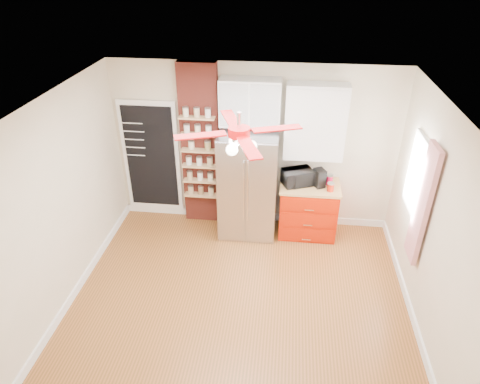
# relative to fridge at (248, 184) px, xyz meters

# --- Properties ---
(floor) EXTENTS (4.50, 4.50, 0.00)m
(floor) POSITION_rel_fridge_xyz_m (0.05, -1.63, -0.88)
(floor) COLOR #955125
(floor) RESTS_ON ground
(ceiling) EXTENTS (4.50, 4.50, 0.00)m
(ceiling) POSITION_rel_fridge_xyz_m (0.05, -1.63, 1.83)
(ceiling) COLOR white
(ceiling) RESTS_ON wall_back
(wall_back) EXTENTS (4.50, 0.02, 2.70)m
(wall_back) POSITION_rel_fridge_xyz_m (0.05, 0.37, 0.48)
(wall_back) COLOR beige
(wall_back) RESTS_ON floor
(wall_front) EXTENTS (4.50, 0.02, 2.70)m
(wall_front) POSITION_rel_fridge_xyz_m (0.05, -3.63, 0.48)
(wall_front) COLOR beige
(wall_front) RESTS_ON floor
(wall_left) EXTENTS (0.02, 4.00, 2.70)m
(wall_left) POSITION_rel_fridge_xyz_m (-2.20, -1.63, 0.48)
(wall_left) COLOR beige
(wall_left) RESTS_ON floor
(wall_right) EXTENTS (0.02, 4.00, 2.70)m
(wall_right) POSITION_rel_fridge_xyz_m (2.30, -1.63, 0.48)
(wall_right) COLOR beige
(wall_right) RESTS_ON floor
(chalkboard) EXTENTS (0.95, 0.05, 1.95)m
(chalkboard) POSITION_rel_fridge_xyz_m (-1.65, 0.33, 0.23)
(chalkboard) COLOR white
(chalkboard) RESTS_ON wall_back
(brick_pillar) EXTENTS (0.60, 0.16, 2.70)m
(brick_pillar) POSITION_rel_fridge_xyz_m (-0.80, 0.29, 0.48)
(brick_pillar) COLOR maroon
(brick_pillar) RESTS_ON floor
(fridge) EXTENTS (0.90, 0.70, 1.75)m
(fridge) POSITION_rel_fridge_xyz_m (0.00, 0.00, 0.00)
(fridge) COLOR #A4A4A9
(fridge) RESTS_ON floor
(upper_glass_cabinet) EXTENTS (0.90, 0.35, 0.70)m
(upper_glass_cabinet) POSITION_rel_fridge_xyz_m (0.00, 0.20, 1.27)
(upper_glass_cabinet) COLOR white
(upper_glass_cabinet) RESTS_ON wall_back
(red_cabinet) EXTENTS (0.94, 0.64, 0.90)m
(red_cabinet) POSITION_rel_fridge_xyz_m (0.97, 0.05, -0.42)
(red_cabinet) COLOR #B01902
(red_cabinet) RESTS_ON floor
(upper_shelf_unit) EXTENTS (0.90, 0.30, 1.15)m
(upper_shelf_unit) POSITION_rel_fridge_xyz_m (0.97, 0.22, 1.00)
(upper_shelf_unit) COLOR white
(upper_shelf_unit) RESTS_ON wall_back
(window) EXTENTS (0.04, 0.75, 1.05)m
(window) POSITION_rel_fridge_xyz_m (2.28, -0.73, 0.68)
(window) COLOR white
(window) RESTS_ON wall_right
(curtain) EXTENTS (0.06, 0.40, 1.55)m
(curtain) POSITION_rel_fridge_xyz_m (2.23, -1.28, 0.57)
(curtain) COLOR #B51826
(curtain) RESTS_ON wall_right
(ceiling_fan) EXTENTS (1.40, 1.40, 0.44)m
(ceiling_fan) POSITION_rel_fridge_xyz_m (0.05, -1.63, 1.55)
(ceiling_fan) COLOR silver
(ceiling_fan) RESTS_ON ceiling
(toaster_oven) EXTENTS (0.54, 0.47, 0.25)m
(toaster_oven) POSITION_rel_fridge_xyz_m (0.76, 0.05, 0.15)
(toaster_oven) COLOR black
(toaster_oven) RESTS_ON red_cabinet
(coffee_maker) EXTENTS (0.21, 0.23, 0.29)m
(coffee_maker) POSITION_rel_fridge_xyz_m (1.10, 0.03, 0.17)
(coffee_maker) COLOR black
(coffee_maker) RESTS_ON red_cabinet
(canister_left) EXTENTS (0.12, 0.12, 0.12)m
(canister_left) POSITION_rel_fridge_xyz_m (1.27, -0.10, 0.09)
(canister_left) COLOR #B01C09
(canister_left) RESTS_ON red_cabinet
(canister_right) EXTENTS (0.11, 0.11, 0.15)m
(canister_right) POSITION_rel_fridge_xyz_m (1.26, 0.11, 0.10)
(canister_right) COLOR #B40A2D
(canister_right) RESTS_ON red_cabinet
(pantry_jar_oats) EXTENTS (0.12, 0.12, 0.12)m
(pantry_jar_oats) POSITION_rel_fridge_xyz_m (-0.92, 0.16, 0.56)
(pantry_jar_oats) COLOR beige
(pantry_jar_oats) RESTS_ON brick_pillar
(pantry_jar_beans) EXTENTS (0.12, 0.12, 0.14)m
(pantry_jar_beans) POSITION_rel_fridge_xyz_m (-0.65, 0.15, 0.57)
(pantry_jar_beans) COLOR olive
(pantry_jar_beans) RESTS_ON brick_pillar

